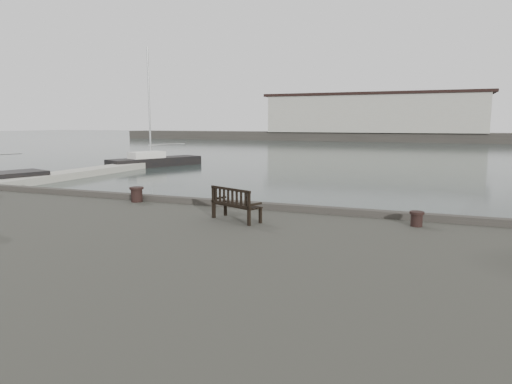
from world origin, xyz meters
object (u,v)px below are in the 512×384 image
(bollard_left, at_px, (137,194))
(bollard_right, at_px, (417,219))
(bench, at_px, (236,210))
(yacht_d, at_px, (155,164))

(bollard_left, relative_size, bollard_right, 1.29)
(bollard_left, bearing_deg, bench, -19.23)
(bollard_left, distance_m, yacht_d, 29.41)
(yacht_d, bearing_deg, bollard_right, -22.03)
(bench, xyz_separation_m, bollard_left, (-4.08, 1.42, -0.03))
(bench, height_order, yacht_d, yacht_d)
(bollard_left, bearing_deg, yacht_d, 122.67)
(bench, bearing_deg, yacht_d, 150.86)
(bench, distance_m, bollard_right, 4.47)
(bollard_left, bearing_deg, bollard_right, -2.96)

